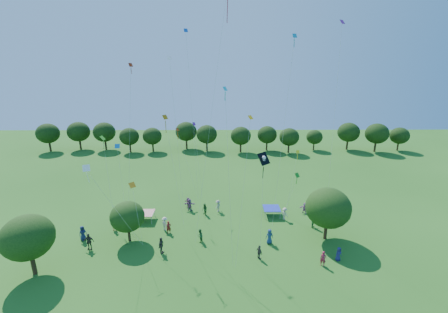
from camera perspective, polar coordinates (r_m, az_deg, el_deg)
near_tree_west at (r=34.49m, az=-33.33°, el=-12.75°), size 4.73×4.73×6.17m
near_tree_north at (r=36.27m, az=-17.94°, el=-10.84°), size 3.85×3.85×4.85m
near_tree_east at (r=36.57m, az=19.22°, el=-9.22°), size 5.10×5.10×6.28m
treeline at (r=71.08m, az=-1.68°, el=4.31°), size 88.01×8.77×6.77m
tent_red_stripe at (r=41.15m, az=-14.78°, el=-10.38°), size 2.20×2.20×1.10m
tent_blue at (r=41.55m, az=9.06°, el=-9.73°), size 2.20×2.20×1.10m
crowd_person_0 at (r=39.40m, az=-25.31°, el=-13.07°), size 0.91×0.98×1.77m
crowd_person_1 at (r=39.97m, az=-20.17°, el=-12.05°), size 0.69×0.51×1.69m
crowd_person_2 at (r=39.99m, az=16.77°, el=-11.72°), size 0.73×0.93×1.66m
crowd_person_3 at (r=38.46m, az=-11.21°, el=-12.43°), size 1.17×1.16×1.74m
crowd_person_4 at (r=37.34m, az=-24.36°, el=-14.53°), size 1.13×0.53×1.91m
crowd_person_5 at (r=43.22m, az=15.09°, el=-9.45°), size 1.49×0.84×1.51m
crowd_person_6 at (r=34.80m, az=20.98°, el=-16.93°), size 0.84×0.66×1.51m
crowd_person_7 at (r=37.76m, az=-10.48°, el=-13.13°), size 0.67×0.54×1.56m
crowd_person_8 at (r=41.28m, az=-3.71°, el=-10.04°), size 0.79×0.93×1.66m
crowd_person_9 at (r=42.10m, az=-1.16°, el=-9.41°), size 1.00×1.22×1.71m
crowd_person_10 at (r=33.09m, az=6.75°, el=-17.66°), size 0.82×1.00×1.56m
crowd_person_11 at (r=42.68m, az=-6.57°, el=-9.12°), size 1.65×0.66×1.74m
crowd_person_12 at (r=35.62m, az=8.66°, el=-14.82°), size 0.94×0.60×1.77m
crowd_person_13 at (r=33.49m, az=18.36°, el=-17.99°), size 0.70×0.58×1.61m
crowd_person_14 at (r=35.63m, az=-4.61°, el=-14.81°), size 0.62×0.87×1.60m
crowd_person_15 at (r=40.85m, az=11.47°, el=-10.64°), size 1.04×1.19×1.70m
crowd_person_16 at (r=34.30m, az=-11.88°, el=-16.25°), size 0.73×1.18×1.88m
crowd_person_17 at (r=43.58m, az=-6.88°, el=-8.71°), size 1.23×1.48×1.54m
pirate_kite at (r=26.62m, az=7.58°, el=-0.74°), size 1.26×1.25×10.83m
red_high_kite at (r=30.66m, az=-0.57°, el=21.49°), size 3.84×3.65×25.91m
small_kite_0 at (r=40.16m, az=-8.01°, el=2.00°), size 2.62×1.15×10.43m
small_kite_1 at (r=25.79m, az=4.16°, el=-1.64°), size 1.39×0.90×14.26m
small_kite_2 at (r=39.74m, az=13.51°, el=-1.12°), size 1.31×0.66×7.84m
small_kite_3 at (r=41.36m, az=-21.87°, el=1.48°), size 2.21×4.60×9.57m
small_kite_4 at (r=39.51m, az=-6.46°, el=12.66°), size 1.28×0.54×22.56m
small_kite_5 at (r=42.44m, az=-5.38°, el=3.05°), size 1.30×1.96×10.64m
small_kite_6 at (r=36.06m, az=-9.50°, el=9.42°), size 1.06×0.99×19.28m
small_kite_7 at (r=25.14m, az=0.70°, el=1.53°), size 0.96×0.44×16.60m
small_kite_8 at (r=37.80m, az=-17.45°, el=8.88°), size 1.30×3.25×18.52m
small_kite_9 at (r=32.87m, az=-10.45°, el=3.11°), size 1.75×0.71×13.25m
small_kite_10 at (r=31.76m, az=-16.86°, el=-6.54°), size 0.98×0.72×6.95m
small_kite_11 at (r=38.63m, az=13.59°, el=-4.13°), size 1.05×2.11×5.44m
small_kite_12 at (r=38.58m, az=-19.44°, el=-0.06°), size 0.96×1.46×9.13m
small_kite_13 at (r=34.07m, az=20.67°, el=11.87°), size 1.23×1.36×22.49m
small_kite_14 at (r=28.45m, az=-23.04°, el=-4.81°), size 2.98×4.57×10.27m
small_kite_15 at (r=30.44m, az=11.81°, el=9.40°), size 1.28×0.98×21.01m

